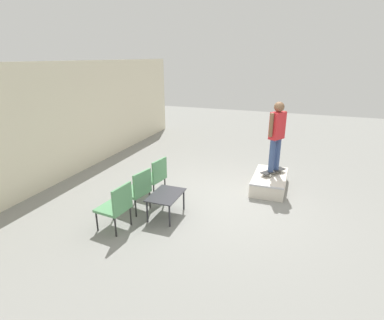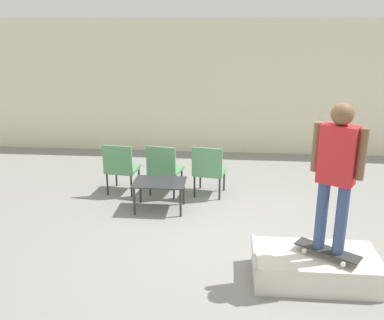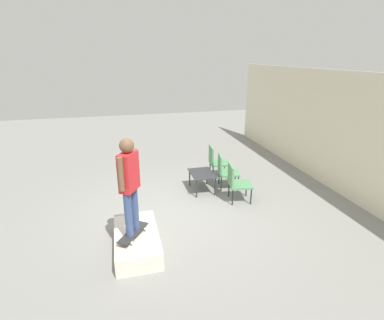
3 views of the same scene
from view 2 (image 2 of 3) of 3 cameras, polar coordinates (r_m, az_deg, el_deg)
ground_plane at (r=6.09m, az=4.32°, el=-10.61°), size 24.00×24.00×0.00m
house_wall_back at (r=9.77m, az=4.88°, el=9.55°), size 12.00×0.06×3.00m
skate_ramp_box at (r=5.36m, az=16.04°, el=-13.53°), size 1.46×0.77×0.36m
skateboard_on_ramp at (r=5.22m, az=17.63°, el=-11.46°), size 0.72×0.58×0.07m
person_skater at (r=4.82m, az=18.73°, el=-0.92°), size 0.50×0.37×1.69m
coffee_table at (r=6.87m, az=-4.36°, el=-3.38°), size 0.83×0.58×0.48m
patio_chair_left at (r=7.58m, az=-9.47°, el=-0.79°), size 0.57×0.57×0.92m
patio_chair_center at (r=7.43m, az=-3.75°, el=-0.96°), size 0.62×0.62×0.92m
patio_chair_right at (r=7.36m, az=2.24°, el=-1.13°), size 0.60×0.60×0.92m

